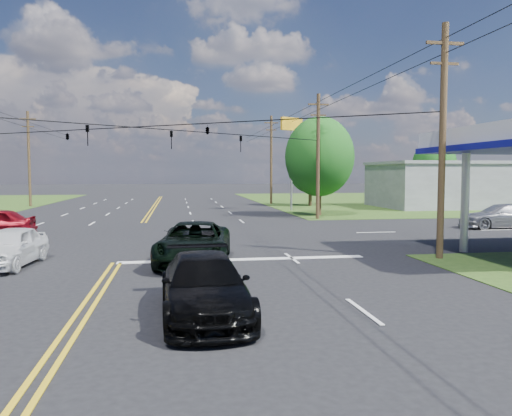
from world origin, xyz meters
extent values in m
plane|color=black|center=(0.00, 12.00, 0.00)|extent=(280.00, 280.00, 0.00)
cube|color=#274415|center=(35.00, 44.00, 0.00)|extent=(46.00, 48.00, 0.03)
cube|color=silver|center=(5.00, 4.00, 0.00)|extent=(10.00, 0.50, 0.02)
cube|color=slate|center=(30.00, 32.00, 2.20)|extent=(14.00, 10.00, 4.40)
cylinder|color=#A5A5AA|center=(15.00, 4.50, 2.33)|extent=(0.36, 0.36, 4.65)
cylinder|color=#3D281A|center=(13.00, 3.00, 4.75)|extent=(0.28, 0.28, 9.50)
cube|color=#3D281A|center=(13.00, 3.00, 8.70)|extent=(1.60, 0.12, 0.12)
cube|color=#3D281A|center=(13.00, 3.00, 7.90)|extent=(1.20, 0.10, 0.10)
cylinder|color=#3D281A|center=(13.00, 21.00, 4.75)|extent=(0.28, 0.28, 9.50)
cube|color=#3D281A|center=(13.00, 21.00, 8.70)|extent=(1.60, 0.12, 0.12)
cube|color=#3D281A|center=(13.00, 21.00, 7.90)|extent=(1.20, 0.10, 0.10)
cylinder|color=#3D281A|center=(-13.00, 40.00, 5.00)|extent=(0.28, 0.28, 10.00)
cube|color=#3D281A|center=(-13.00, 40.00, 9.20)|extent=(1.60, 0.12, 0.12)
cube|color=#3D281A|center=(-13.00, 40.00, 8.40)|extent=(1.20, 0.10, 0.10)
cylinder|color=#3D281A|center=(13.00, 40.00, 5.00)|extent=(0.28, 0.28, 10.00)
cube|color=#3D281A|center=(13.00, 40.00, 9.20)|extent=(1.60, 0.12, 0.12)
cube|color=#3D281A|center=(13.00, 40.00, 8.40)|extent=(1.20, 0.10, 0.10)
imported|color=black|center=(-2.08, 10.56, 5.42)|extent=(0.17, 0.21, 1.05)
imported|color=black|center=(2.08, 13.44, 5.42)|extent=(0.17, 0.21, 1.05)
imported|color=black|center=(6.50, 16.50, 5.42)|extent=(0.17, 0.21, 1.05)
imported|color=black|center=(-3.90, 14.70, 5.70)|extent=(1.24, 0.26, 0.50)
imported|color=black|center=(3.90, 9.30, 5.70)|extent=(1.24, 0.26, 0.50)
cylinder|color=black|center=(13.00, 10.00, 8.90)|extent=(0.04, 100.00, 0.04)
cylinder|color=black|center=(13.00, 10.00, 8.30)|extent=(0.04, 100.00, 0.04)
cylinder|color=#3D281A|center=(14.00, 24.00, 1.65)|extent=(0.36, 0.36, 3.30)
ellipsoid|color=#144C17|center=(14.00, 24.00, 4.88)|extent=(5.70, 5.70, 6.60)
cylinder|color=#3D281A|center=(16.50, 36.00, 1.43)|extent=(0.36, 0.36, 2.86)
ellipsoid|color=#144C17|center=(16.50, 36.00, 4.23)|extent=(4.94, 4.94, 5.72)
cylinder|color=#3D281A|center=(34.00, 42.00, 1.54)|extent=(0.36, 0.36, 3.08)
ellipsoid|color=#144C17|center=(34.00, 42.00, 4.55)|extent=(5.32, 5.32, 6.16)
imported|color=black|center=(3.00, 3.50, 0.80)|extent=(3.38, 6.07, 1.61)
imported|color=black|center=(3.00, -3.72, 0.74)|extent=(2.23, 5.19, 1.49)
imported|color=white|center=(-3.92, 4.00, 0.75)|extent=(2.15, 4.53, 1.50)
imported|color=#9F9FA4|center=(22.87, 13.00, 0.78)|extent=(5.53, 2.62, 1.56)
cylinder|color=#A5A5AA|center=(13.00, 29.89, 4.35)|extent=(0.20, 0.20, 8.69)
cube|color=yellow|center=(13.00, 29.89, 8.09)|extent=(2.28, 1.22, 1.20)
camera|label=1|loc=(2.35, -15.86, 3.51)|focal=35.00mm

